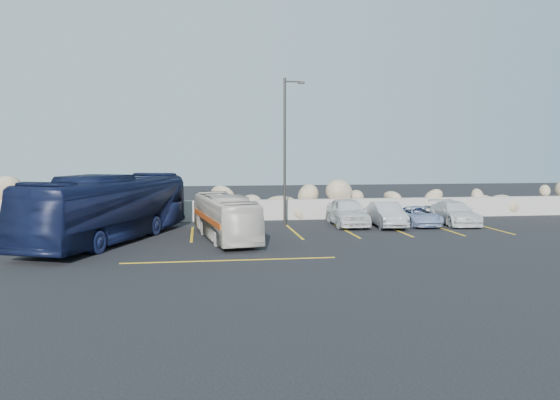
{
  "coord_description": "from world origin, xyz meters",
  "views": [
    {
      "loc": [
        -2.04,
        -19.88,
        4.05
      ],
      "look_at": [
        1.44,
        4.0,
        1.9
      ],
      "focal_mm": 35.0,
      "sensor_mm": 36.0,
      "label": 1
    }
  ],
  "objects": [
    {
      "name": "vintage_bus",
      "position": [
        -0.96,
        5.2,
        1.03
      ],
      "size": [
        2.91,
        7.59,
        2.06
      ],
      "primitive_type": "imported",
      "rotation": [
        0.0,
        0.0,
        0.16
      ],
      "color": "beige",
      "rests_on": "ground"
    },
    {
      "name": "car_a",
      "position": [
        5.88,
        8.87,
        0.76
      ],
      "size": [
        1.94,
        4.5,
        1.51
      ],
      "primitive_type": "imported",
      "rotation": [
        0.0,
        0.0,
        -0.03
      ],
      "color": "silver",
      "rests_on": "ground"
    },
    {
      "name": "lamppost",
      "position": [
        2.56,
        9.5,
        4.3
      ],
      "size": [
        1.14,
        0.18,
        8.0
      ],
      "color": "#2E2B29",
      "rests_on": "ground"
    },
    {
      "name": "tour_coach",
      "position": [
        -6.1,
        5.32,
        1.51
      ],
      "size": [
        6.38,
        11.03,
        3.02
      ],
      "primitive_type": "imported",
      "rotation": [
        0.0,
        0.0,
        -0.38
      ],
      "color": "black",
      "rests_on": "ground"
    },
    {
      "name": "car_b",
      "position": [
        7.86,
        8.13,
        0.65
      ],
      "size": [
        1.67,
        4.03,
        1.3
      ],
      "primitive_type": "imported",
      "rotation": [
        0.0,
        0.0,
        -0.08
      ],
      "color": "#A6A6AB",
      "rests_on": "ground"
    },
    {
      "name": "parking_lines",
      "position": [
        4.64,
        5.57,
        0.01
      ],
      "size": [
        18.16,
        9.36,
        0.01
      ],
      "color": "gold",
      "rests_on": "ground"
    },
    {
      "name": "car_c",
      "position": [
        11.94,
        8.57,
        0.63
      ],
      "size": [
        2.01,
        4.43,
        1.26
      ],
      "primitive_type": "imported",
      "rotation": [
        0.0,
        0.0,
        -0.06
      ],
      "color": "silver",
      "rests_on": "ground"
    },
    {
      "name": "ground",
      "position": [
        0.0,
        0.0,
        0.0
      ],
      "size": [
        90.0,
        90.0,
        0.0
      ],
      "primitive_type": "plane",
      "color": "black",
      "rests_on": "ground"
    },
    {
      "name": "seawall",
      "position": [
        0.0,
        12.0,
        0.6
      ],
      "size": [
        60.0,
        0.4,
        1.2
      ],
      "primitive_type": "cube",
      "color": "gray",
      "rests_on": "ground"
    },
    {
      "name": "riprap_pile",
      "position": [
        0.0,
        13.2,
        1.3
      ],
      "size": [
        54.0,
        2.8,
        2.6
      ],
      "primitive_type": null,
      "color": "#9C8666",
      "rests_on": "ground"
    },
    {
      "name": "car_d",
      "position": [
        9.8,
        8.41,
        0.52
      ],
      "size": [
        1.88,
        3.79,
        1.03
      ],
      "primitive_type": "imported",
      "rotation": [
        0.0,
        0.0,
        -0.05
      ],
      "color": "#899BC3",
      "rests_on": "ground"
    }
  ]
}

